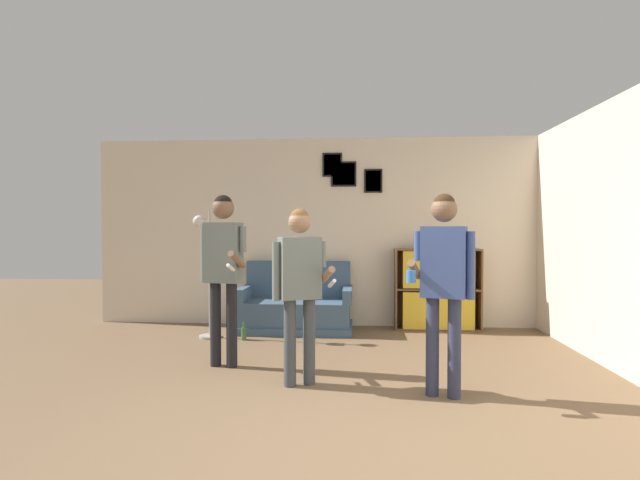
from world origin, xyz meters
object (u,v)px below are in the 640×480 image
(person_player_foreground_center, at_px, (300,278))
(person_watcher_holding_cup, at_px, (444,272))
(bookshelf, at_px, (437,289))
(drinking_cup, at_px, (421,245))
(floor_lamp, at_px, (210,250))
(person_player_foreground_left, at_px, (223,260))
(bottle_on_floor, at_px, (244,333))
(couch, at_px, (296,308))

(person_player_foreground_center, height_order, person_watcher_holding_cup, person_watcher_holding_cup)
(bookshelf, relative_size, drinking_cup, 11.89)
(floor_lamp, height_order, person_player_foreground_center, floor_lamp)
(bookshelf, distance_m, person_player_foreground_left, 3.24)
(bookshelf, height_order, drinking_cup, drinking_cup)
(person_player_foreground_center, xyz_separation_m, bottle_on_floor, (-0.91, 1.73, -0.88))
(drinking_cup, bearing_deg, person_watcher_holding_cup, -93.19)
(person_player_foreground_center, distance_m, bottle_on_floor, 2.14)
(drinking_cup, bearing_deg, bottle_on_floor, -159.79)
(bookshelf, relative_size, person_player_foreground_left, 0.67)
(floor_lamp, height_order, person_watcher_holding_cup, person_watcher_holding_cup)
(floor_lamp, bearing_deg, couch, 27.47)
(drinking_cup, bearing_deg, person_player_foreground_left, -137.62)
(person_player_foreground_left, xyz_separation_m, drinking_cup, (2.23, 2.04, 0.09))
(couch, xyz_separation_m, person_watcher_holding_cup, (1.56, -2.60, 0.74))
(bookshelf, xyz_separation_m, person_player_foreground_left, (-2.46, -2.03, 0.52))
(bookshelf, bearing_deg, person_player_foreground_left, -140.42)
(bottle_on_floor, bearing_deg, person_player_foreground_center, -62.20)
(bookshelf, relative_size, floor_lamp, 0.70)
(person_player_foreground_left, bearing_deg, bookshelf, 39.58)
(couch, bearing_deg, drinking_cup, 6.39)
(floor_lamp, relative_size, person_player_foreground_center, 1.06)
(bookshelf, xyz_separation_m, drinking_cup, (-0.23, 0.00, 0.61))
(floor_lamp, height_order, drinking_cup, floor_lamp)
(floor_lamp, bearing_deg, person_player_foreground_center, -53.15)
(couch, distance_m, drinking_cup, 1.93)
(bookshelf, bearing_deg, person_player_foreground_center, -122.15)
(bookshelf, distance_m, drinking_cup, 0.66)
(person_player_foreground_left, distance_m, bottle_on_floor, 1.55)
(couch, distance_m, bottle_on_floor, 0.90)
(bookshelf, bearing_deg, person_watcher_holding_cup, -97.88)
(floor_lamp, distance_m, person_player_foreground_left, 1.40)
(bookshelf, height_order, person_player_foreground_left, person_player_foreground_left)
(couch, xyz_separation_m, bookshelf, (1.95, 0.19, 0.26))
(person_player_foreground_left, bearing_deg, person_player_foreground_center, -32.60)
(couch, height_order, person_player_foreground_center, person_player_foreground_center)
(person_player_foreground_left, height_order, bottle_on_floor, person_player_foreground_left)
(couch, bearing_deg, floor_lamp, -152.53)
(couch, bearing_deg, person_player_foreground_center, -82.11)
(person_player_foreground_left, height_order, drinking_cup, person_player_foreground_left)
(person_player_foreground_center, bearing_deg, couch, 97.89)
(couch, height_order, person_player_foreground_left, person_player_foreground_left)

